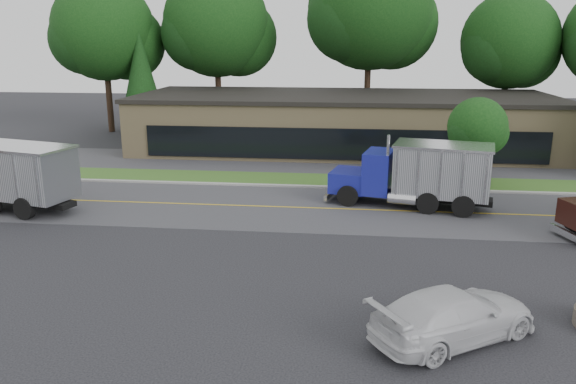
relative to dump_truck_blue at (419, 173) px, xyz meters
name	(u,v)px	position (x,y,z in m)	size (l,w,h in m)	color
ground	(275,278)	(-6.19, -9.92, -1.80)	(140.00, 140.00, 0.00)	#38383D
road	(298,208)	(-6.19, -0.92, -1.80)	(60.00, 8.00, 0.02)	#55555A
center_line	(298,208)	(-6.19, -0.92, -1.80)	(60.00, 0.12, 0.01)	gold
curb	(305,187)	(-6.19, 3.28, -1.80)	(60.00, 0.30, 0.12)	#9E9E99
grass_verge	(307,180)	(-6.19, 5.08, -1.80)	(60.00, 3.40, 0.03)	#355F20
far_parking	(313,163)	(-6.19, 10.08, -1.80)	(60.00, 7.00, 0.02)	#55555A
strip_mall	(343,123)	(-4.19, 16.08, 0.20)	(32.00, 12.00, 4.00)	tan
tree_far_a	(106,35)	(-26.04, 22.20, 7.09)	(9.77, 9.19, 13.93)	#382619
tree_far_b	(218,29)	(-16.03, 24.20, 7.59)	(10.32, 9.71, 14.72)	#382619
tree_far_c	(372,13)	(-2.01, 24.22, 8.93)	(11.79, 11.09, 16.82)	#382619
tree_far_d	(510,45)	(9.95, 23.18, 6.15)	(8.75, 8.23, 12.48)	#382619
evergreen_left	(141,78)	(-22.19, 20.08, 3.39)	(4.16, 4.16, 9.45)	#382619
tree_verge	(478,130)	(3.87, 5.12, 1.52)	(3.67, 3.46, 5.24)	#382619
dump_truck_blue	(419,173)	(0.00, 0.00, 0.00)	(8.47, 4.27, 3.36)	black
rally_car	(454,315)	(-0.45, -13.57, -1.04)	(2.13, 5.24, 1.52)	silver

